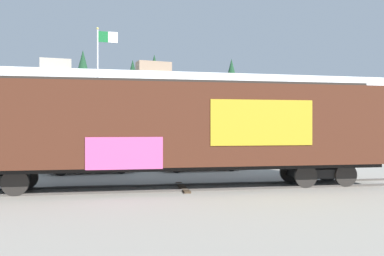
{
  "coord_description": "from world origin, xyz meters",
  "views": [
    {
      "loc": [
        -1.52,
        -14.82,
        2.37
      ],
      "look_at": [
        2.08,
        2.27,
        2.33
      ],
      "focal_mm": 36.43,
      "sensor_mm": 36.0,
      "label": 1
    }
  ],
  "objects_px": {
    "freight_car": "(168,127)",
    "parked_car_silver": "(199,156)",
    "flagpole": "(101,77)",
    "parked_car_black": "(89,156)"
  },
  "relations": [
    {
      "from": "parked_car_black",
      "to": "flagpole",
      "type": "bearing_deg",
      "value": 87.05
    },
    {
      "from": "freight_car",
      "to": "parked_car_silver",
      "type": "distance_m",
      "value": 6.76
    },
    {
      "from": "freight_car",
      "to": "flagpole",
      "type": "distance_m",
      "value": 14.63
    },
    {
      "from": "parked_car_black",
      "to": "parked_car_silver",
      "type": "xyz_separation_m",
      "value": [
        5.85,
        0.05,
        -0.08
      ]
    },
    {
      "from": "flagpole",
      "to": "parked_car_silver",
      "type": "xyz_separation_m",
      "value": [
        5.44,
        -7.88,
        -5.18
      ]
    },
    {
      "from": "parked_car_black",
      "to": "parked_car_silver",
      "type": "relative_size",
      "value": 0.97
    },
    {
      "from": "freight_car",
      "to": "parked_car_silver",
      "type": "relative_size",
      "value": 3.89
    },
    {
      "from": "freight_car",
      "to": "flagpole",
      "type": "relative_size",
      "value": 1.84
    },
    {
      "from": "parked_car_silver",
      "to": "freight_car",
      "type": "bearing_deg",
      "value": -113.64
    },
    {
      "from": "parked_car_black",
      "to": "freight_car",
      "type": "bearing_deg",
      "value": -61.67
    }
  ]
}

